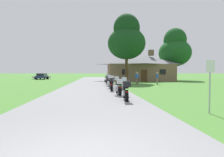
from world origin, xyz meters
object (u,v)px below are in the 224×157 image
object	(u,v)px
tree_by_lodge_front	(127,39)
motorcycle_black_second_in_row	(119,87)
motorcycle_yellow_third_in_row	(112,84)
bystander_tan_shirt_near_lodge	(138,77)
motorcycle_blue_farthest_in_row	(107,79)
tree_right_of_lodge	(175,49)
bystander_blue_shirt_by_tree	(157,78)
parked_white_sedan_far_left	(42,77)
motorcycle_green_sixth_in_row	(108,80)
motorcycle_silver_nearest_to_camera	(126,90)
metal_signpost_roadside	(210,80)
parked_navy_suv_far_left	(42,76)
motorcycle_blue_fourth_in_row	(111,83)
motorcycle_red_fifth_in_row	(109,81)
bystander_blue_shirt_beside_signpost	(137,77)

from	to	relation	value
tree_by_lodge_front	motorcycle_black_second_in_row	bearing A→B (deg)	-101.86
motorcycle_yellow_third_in_row	bystander_tan_shirt_near_lodge	distance (m)	10.12
motorcycle_blue_farthest_in_row	tree_right_of_lodge	bearing A→B (deg)	38.10
motorcycle_yellow_third_in_row	bystander_blue_shirt_by_tree	size ratio (longest dim) A/B	1.25
bystander_tan_shirt_near_lodge	parked_white_sedan_far_left	size ratio (longest dim) A/B	0.37
motorcycle_yellow_third_in_row	motorcycle_blue_farthest_in_row	bearing A→B (deg)	96.58
motorcycle_black_second_in_row	bystander_blue_shirt_by_tree	xyz separation A→B (m)	(6.73, 11.15, 0.32)
motorcycle_black_second_in_row	motorcycle_green_sixth_in_row	size ratio (longest dim) A/B	1.00
motorcycle_silver_nearest_to_camera	bystander_tan_shirt_near_lodge	world-z (taller)	bystander_tan_shirt_near_lodge
bystander_tan_shirt_near_lodge	tree_right_of_lodge	world-z (taller)	tree_right_of_lodge
metal_signpost_roadside	parked_navy_suv_far_left	size ratio (longest dim) A/B	0.46
parked_white_sedan_far_left	motorcycle_black_second_in_row	bearing A→B (deg)	-168.29
motorcycle_blue_fourth_in_row	motorcycle_yellow_third_in_row	bearing A→B (deg)	-90.87
bystander_tan_shirt_near_lodge	parked_navy_suv_far_left	bearing A→B (deg)	75.61
parked_white_sedan_far_left	motorcycle_blue_fourth_in_row	bearing A→B (deg)	-164.37
motorcycle_red_fifth_in_row	tree_right_of_lodge	distance (m)	22.05
motorcycle_red_fifth_in_row	metal_signpost_roadside	world-z (taller)	metal_signpost_roadside
motorcycle_blue_fourth_in_row	motorcycle_green_sixth_in_row	xyz separation A→B (m)	(0.08, 5.30, 0.00)
motorcycle_green_sixth_in_row	bystander_tan_shirt_near_lodge	xyz separation A→B (m)	(4.31, 1.53, 0.32)
bystander_blue_shirt_by_tree	tree_by_lodge_front	world-z (taller)	tree_by_lodge_front
metal_signpost_roadside	motorcycle_silver_nearest_to_camera	bearing A→B (deg)	128.87
motorcycle_yellow_third_in_row	parked_white_sedan_far_left	world-z (taller)	motorcycle_yellow_third_in_row
motorcycle_green_sixth_in_row	motorcycle_blue_farthest_in_row	distance (m)	2.98
motorcycle_blue_farthest_in_row	tree_by_lodge_front	world-z (taller)	tree_by_lodge_front
motorcycle_blue_farthest_in_row	parked_white_sedan_far_left	xyz separation A→B (m)	(-14.47, 18.50, 0.02)
motorcycle_silver_nearest_to_camera	motorcycle_blue_fourth_in_row	distance (m)	7.89
motorcycle_blue_farthest_in_row	motorcycle_blue_fourth_in_row	bearing A→B (deg)	-86.94
motorcycle_green_sixth_in_row	tree_right_of_lodge	distance (m)	20.50
motorcycle_silver_nearest_to_camera	bystander_blue_shirt_by_tree	bearing A→B (deg)	67.79
motorcycle_blue_fourth_in_row	bystander_blue_shirt_by_tree	size ratio (longest dim) A/B	1.25
motorcycle_red_fifth_in_row	metal_signpost_roadside	size ratio (longest dim) A/B	0.97
bystander_blue_shirt_beside_signpost	metal_signpost_roadside	distance (m)	17.77
motorcycle_yellow_third_in_row	bystander_tan_shirt_near_lodge	xyz separation A→B (m)	(4.47, 9.07, 0.31)
tree_right_of_lodge	parked_navy_suv_far_left	world-z (taller)	tree_right_of_lodge
motorcycle_black_second_in_row	metal_signpost_roadside	size ratio (longest dim) A/B	0.97
bystander_tan_shirt_near_lodge	parked_navy_suv_far_left	distance (m)	26.23
motorcycle_black_second_in_row	metal_signpost_roadside	bearing A→B (deg)	-65.74
motorcycle_red_fifth_in_row	tree_by_lodge_front	bearing A→B (deg)	67.54
motorcycle_silver_nearest_to_camera	parked_navy_suv_far_left	bearing A→B (deg)	116.52
motorcycle_silver_nearest_to_camera	bystander_blue_shirt_by_tree	xyz separation A→B (m)	(6.67, 13.67, 0.31)
tree_right_of_lodge	bystander_blue_shirt_beside_signpost	bearing A→B (deg)	-132.21
tree_by_lodge_front	bystander_blue_shirt_beside_signpost	bearing A→B (deg)	-79.29
motorcycle_green_sixth_in_row	bystander_blue_shirt_beside_signpost	world-z (taller)	bystander_blue_shirt_beside_signpost
motorcycle_silver_nearest_to_camera	parked_white_sedan_far_left	bearing A→B (deg)	116.48
motorcycle_blue_fourth_in_row	tree_by_lodge_front	distance (m)	12.56
metal_signpost_roadside	tree_right_of_lodge	distance (m)	32.28
tree_by_lodge_front	motorcycle_silver_nearest_to_camera	bearing A→B (deg)	-100.08
motorcycle_black_second_in_row	bystander_tan_shirt_near_lodge	size ratio (longest dim) A/B	1.25
bystander_blue_shirt_by_tree	metal_signpost_roadside	world-z (taller)	metal_signpost_roadside
bystander_blue_shirt_beside_signpost	parked_navy_suv_far_left	bearing A→B (deg)	110.73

